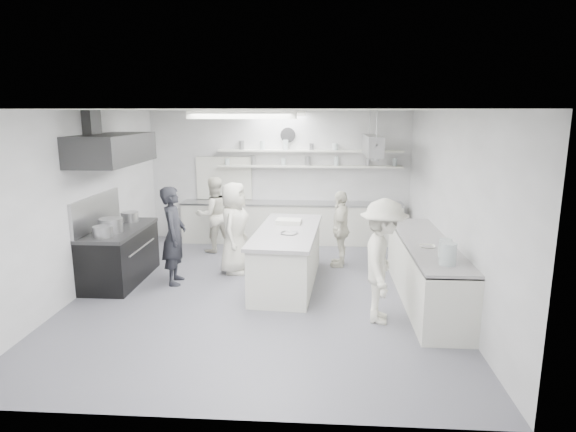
# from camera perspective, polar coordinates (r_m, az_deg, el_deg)

# --- Properties ---
(floor) EXTENTS (6.00, 7.00, 0.02)m
(floor) POSITION_cam_1_polar(r_m,az_deg,el_deg) (8.33, -3.00, -8.88)
(floor) COLOR gray
(floor) RESTS_ON ground
(ceiling) EXTENTS (6.00, 7.00, 0.02)m
(ceiling) POSITION_cam_1_polar(r_m,az_deg,el_deg) (7.77, -3.25, 12.38)
(ceiling) COLOR silver
(ceiling) RESTS_ON wall_back
(wall_back) EXTENTS (6.00, 0.04, 3.00)m
(wall_back) POSITION_cam_1_polar(r_m,az_deg,el_deg) (11.35, -1.00, 4.68)
(wall_back) COLOR silver
(wall_back) RESTS_ON floor
(wall_front) EXTENTS (6.00, 0.04, 3.00)m
(wall_front) POSITION_cam_1_polar(r_m,az_deg,el_deg) (4.57, -8.41, -6.86)
(wall_front) COLOR silver
(wall_front) RESTS_ON floor
(wall_left) EXTENTS (0.04, 7.00, 3.00)m
(wall_left) POSITION_cam_1_polar(r_m,az_deg,el_deg) (8.79, -22.93, 1.52)
(wall_left) COLOR silver
(wall_left) RESTS_ON floor
(wall_right) EXTENTS (0.04, 7.00, 3.00)m
(wall_right) POSITION_cam_1_polar(r_m,az_deg,el_deg) (8.12, 18.40, 1.05)
(wall_right) COLOR silver
(wall_right) RESTS_ON floor
(stove) EXTENTS (0.80, 1.80, 0.90)m
(stove) POSITION_cam_1_polar(r_m,az_deg,el_deg) (9.21, -19.06, -4.45)
(stove) COLOR black
(stove) RESTS_ON floor
(exhaust_hood) EXTENTS (0.85, 2.00, 0.50)m
(exhaust_hood) POSITION_cam_1_polar(r_m,az_deg,el_deg) (8.88, -19.91, 7.39)
(exhaust_hood) COLOR #363636
(exhaust_hood) RESTS_ON wall_left
(back_counter) EXTENTS (5.00, 0.60, 0.92)m
(back_counter) POSITION_cam_1_polar(r_m,az_deg,el_deg) (11.22, 0.42, -0.80)
(back_counter) COLOR white
(back_counter) RESTS_ON floor
(shelf_lower) EXTENTS (4.20, 0.26, 0.04)m
(shelf_lower) POSITION_cam_1_polar(r_m,az_deg,el_deg) (11.16, 2.54, 5.83)
(shelf_lower) COLOR white
(shelf_lower) RESTS_ON wall_back
(shelf_upper) EXTENTS (4.20, 0.26, 0.04)m
(shelf_upper) POSITION_cam_1_polar(r_m,az_deg,el_deg) (11.12, 2.56, 7.63)
(shelf_upper) COLOR white
(shelf_upper) RESTS_ON wall_back
(pass_through_window) EXTENTS (1.30, 0.04, 1.00)m
(pass_through_window) POSITION_cam_1_polar(r_m,az_deg,el_deg) (11.52, -7.49, 4.44)
(pass_through_window) COLOR black
(pass_through_window) RESTS_ON wall_back
(wall_clock) EXTENTS (0.32, 0.05, 0.32)m
(wall_clock) POSITION_cam_1_polar(r_m,az_deg,el_deg) (11.21, -0.01, 9.47)
(wall_clock) COLOR white
(wall_clock) RESTS_ON wall_back
(right_counter) EXTENTS (0.74, 3.30, 0.94)m
(right_counter) POSITION_cam_1_polar(r_m,az_deg,el_deg) (8.11, 15.85, -6.34)
(right_counter) COLOR white
(right_counter) RESTS_ON floor
(pot_rack) EXTENTS (0.30, 1.60, 0.40)m
(pot_rack) POSITION_cam_1_polar(r_m,az_deg,el_deg) (10.19, 9.84, 8.17)
(pot_rack) COLOR #A1A2A3
(pot_rack) RESTS_ON ceiling
(light_fixture_front) EXTENTS (1.30, 0.25, 0.10)m
(light_fixture_front) POSITION_cam_1_polar(r_m,az_deg,el_deg) (5.99, -5.39, 11.74)
(light_fixture_front) COLOR white
(light_fixture_front) RESTS_ON ceiling
(light_fixture_rear) EXTENTS (1.30, 0.25, 0.10)m
(light_fixture_rear) POSITION_cam_1_polar(r_m,az_deg,el_deg) (9.56, -1.91, 11.93)
(light_fixture_rear) COLOR white
(light_fixture_rear) RESTS_ON ceiling
(prep_island) EXTENTS (1.12, 2.58, 0.93)m
(prep_island) POSITION_cam_1_polar(r_m,az_deg,el_deg) (8.55, -0.10, -4.93)
(prep_island) COLOR white
(prep_island) RESTS_ON floor
(stove_pot) EXTENTS (0.39, 0.39, 0.29)m
(stove_pot) POSITION_cam_1_polar(r_m,az_deg,el_deg) (8.82, -20.02, -1.18)
(stove_pot) COLOR #A1A2A3
(stove_pot) RESTS_ON stove
(cook_stove) EXTENTS (0.48, 0.67, 1.72)m
(cook_stove) POSITION_cam_1_polar(r_m,az_deg,el_deg) (8.70, -13.22, -2.25)
(cook_stove) COLOR #222328
(cook_stove) RESTS_ON floor
(cook_back) EXTENTS (0.99, 0.94, 1.62)m
(cook_back) POSITION_cam_1_polar(r_m,az_deg,el_deg) (10.54, -8.69, 0.16)
(cook_back) COLOR white
(cook_back) RESTS_ON floor
(cook_island_left) EXTENTS (0.63, 0.89, 1.71)m
(cook_island_left) POSITION_cam_1_polar(r_m,az_deg,el_deg) (9.09, -6.33, -1.41)
(cook_island_left) COLOR white
(cook_island_left) RESTS_ON floor
(cook_island_right) EXTENTS (0.48, 0.92, 1.49)m
(cook_island_right) POSITION_cam_1_polar(r_m,az_deg,el_deg) (9.51, 6.18, -1.48)
(cook_island_right) COLOR white
(cook_island_right) RESTS_ON floor
(cook_right) EXTENTS (0.84, 1.25, 1.79)m
(cook_right) POSITION_cam_1_polar(r_m,az_deg,el_deg) (7.05, 11.03, -5.23)
(cook_right) COLOR white
(cook_right) RESTS_ON floor
(bowl_island_a) EXTENTS (0.35, 0.35, 0.07)m
(bowl_island_a) POSITION_cam_1_polar(r_m,az_deg,el_deg) (8.14, 0.14, -2.17)
(bowl_island_a) COLOR #A1A2A3
(bowl_island_a) RESTS_ON prep_island
(bowl_island_b) EXTENTS (0.20, 0.20, 0.05)m
(bowl_island_b) POSITION_cam_1_polar(r_m,az_deg,el_deg) (8.38, -0.37, -1.80)
(bowl_island_b) COLOR white
(bowl_island_b) RESTS_ON prep_island
(bowl_right) EXTENTS (0.26, 0.26, 0.06)m
(bowl_right) POSITION_cam_1_polar(r_m,az_deg,el_deg) (7.65, 16.01, -3.55)
(bowl_right) COLOR white
(bowl_right) RESTS_ON right_counter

